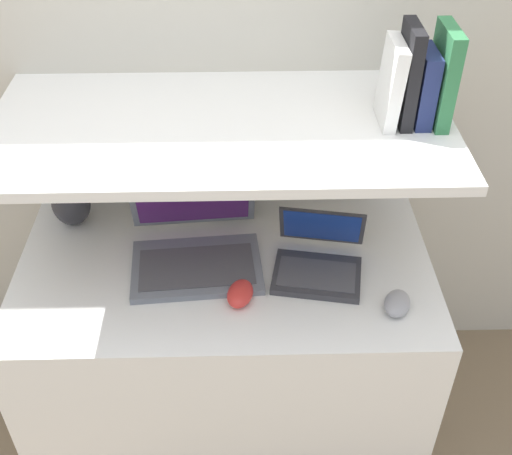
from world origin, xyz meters
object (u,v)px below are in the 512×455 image
at_px(laptop_large, 195,245).
at_px(book_green, 443,76).
at_px(computer_mouse, 240,294).
at_px(book_black, 408,75).
at_px(second_mouse, 397,303).
at_px(book_white, 391,83).
at_px(book_navy, 423,87).
at_px(router_box, 235,195).
at_px(laptop_small, 318,260).
at_px(table_lamp, 63,167).

height_order(laptop_large, book_green, book_green).
xyz_separation_m(computer_mouse, book_black, (0.42, 0.21, 0.53)).
relative_size(second_mouse, book_black, 0.47).
distance_m(computer_mouse, second_mouse, 0.42).
bearing_deg(book_white, computer_mouse, -151.16).
bearing_deg(laptop_large, book_navy, 3.54).
distance_m(book_black, book_white, 0.04).
bearing_deg(second_mouse, book_black, 89.06).
bearing_deg(router_box, laptop_large, -117.93).
relative_size(laptop_small, book_black, 1.13).
distance_m(table_lamp, book_black, 1.02).
bearing_deg(laptop_large, laptop_small, -9.52).
distance_m(computer_mouse, book_green, 0.77).
relative_size(table_lamp, router_box, 2.38).
height_order(router_box, book_green, book_green).
distance_m(laptop_large, second_mouse, 0.59).
bearing_deg(computer_mouse, book_white, 28.84).
height_order(book_navy, book_black, book_black).
bearing_deg(book_black, table_lamp, 171.37).
height_order(laptop_large, book_white, book_white).
height_order(table_lamp, laptop_small, table_lamp).
bearing_deg(book_green, computer_mouse, -157.52).
relative_size(laptop_small, second_mouse, 2.41).
height_order(router_box, book_white, book_white).
relative_size(laptop_small, book_white, 1.34).
bearing_deg(router_box, laptop_small, -49.36).
height_order(laptop_large, book_black, book_black).
distance_m(laptop_large, book_black, 0.75).
bearing_deg(computer_mouse, laptop_small, 27.38).
bearing_deg(table_lamp, book_white, -9.00).
xyz_separation_m(laptop_large, second_mouse, (0.55, -0.22, -0.03)).
distance_m(computer_mouse, book_black, 0.71).
bearing_deg(book_green, book_navy, 180.00).
bearing_deg(table_lamp, book_black, -8.63).
distance_m(laptop_small, book_navy, 0.55).
distance_m(table_lamp, router_box, 0.53).
bearing_deg(laptop_small, second_mouse, -39.82).
height_order(book_navy, book_white, book_white).
relative_size(book_green, book_white, 1.16).
xyz_separation_m(computer_mouse, book_navy, (0.47, 0.21, 0.50)).
bearing_deg(book_green, book_black, 180.00).
bearing_deg(second_mouse, book_navy, 79.60).
distance_m(router_box, book_black, 0.68).
bearing_deg(router_box, second_mouse, -45.43).
xyz_separation_m(laptop_small, router_box, (-0.24, 0.28, 0.03)).
distance_m(laptop_small, second_mouse, 0.26).
relative_size(laptop_small, computer_mouse, 2.39).
xyz_separation_m(laptop_large, book_black, (0.55, 0.04, 0.51)).
relative_size(router_box, book_green, 0.57).
height_order(second_mouse, router_box, router_box).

